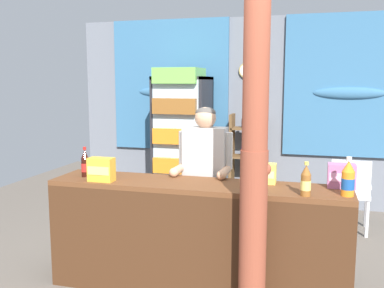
{
  "coord_description": "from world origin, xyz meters",
  "views": [
    {
      "loc": [
        0.74,
        -2.89,
        1.72
      ],
      "look_at": [
        -0.27,
        0.76,
        1.18
      ],
      "focal_mm": 40.83,
      "sensor_mm": 36.0,
      "label": 1
    }
  ],
  "objects_px": {
    "bottle_shelf_rack": "(248,160)",
    "snack_box_choco_powder": "(101,170)",
    "soda_bottle_cola": "(85,164)",
    "stall_counter": "(193,230)",
    "snack_box_wafer": "(342,176)",
    "timber_post": "(254,158)",
    "snack_box_instant_noodle": "(263,173)",
    "drink_fridge": "(182,133)",
    "soda_bottle_orange_soda": "(348,179)",
    "shopkeeper": "(205,169)",
    "plastic_lawn_chair": "(350,190)",
    "soda_bottle_iced_tea": "(306,181)"
  },
  "relations": [
    {
      "from": "plastic_lawn_chair",
      "to": "soda_bottle_iced_tea",
      "type": "height_order",
      "value": "soda_bottle_iced_tea"
    },
    {
      "from": "stall_counter",
      "to": "snack_box_wafer",
      "type": "distance_m",
      "value": 1.23
    },
    {
      "from": "snack_box_choco_powder",
      "to": "drink_fridge",
      "type": "bearing_deg",
      "value": 91.0
    },
    {
      "from": "timber_post",
      "to": "plastic_lawn_chair",
      "type": "relative_size",
      "value": 2.93
    },
    {
      "from": "bottle_shelf_rack",
      "to": "soda_bottle_cola",
      "type": "height_order",
      "value": "bottle_shelf_rack"
    },
    {
      "from": "drink_fridge",
      "to": "snack_box_wafer",
      "type": "bearing_deg",
      "value": -47.68
    },
    {
      "from": "bottle_shelf_rack",
      "to": "plastic_lawn_chair",
      "type": "xyz_separation_m",
      "value": [
        1.27,
        -0.68,
        -0.17
      ]
    },
    {
      "from": "shopkeeper",
      "to": "soda_bottle_orange_soda",
      "type": "height_order",
      "value": "shopkeeper"
    },
    {
      "from": "drink_fridge",
      "to": "shopkeeper",
      "type": "distance_m",
      "value": 1.99
    },
    {
      "from": "drink_fridge",
      "to": "soda_bottle_iced_tea",
      "type": "bearing_deg",
      "value": -55.71
    },
    {
      "from": "timber_post",
      "to": "stall_counter",
      "type": "bearing_deg",
      "value": 150.94
    },
    {
      "from": "stall_counter",
      "to": "bottle_shelf_rack",
      "type": "height_order",
      "value": "bottle_shelf_rack"
    },
    {
      "from": "soda_bottle_iced_tea",
      "to": "soda_bottle_cola",
      "type": "bearing_deg",
      "value": 175.23
    },
    {
      "from": "snack_box_choco_powder",
      "to": "timber_post",
      "type": "bearing_deg",
      "value": -10.5
    },
    {
      "from": "snack_box_instant_noodle",
      "to": "soda_bottle_cola",
      "type": "bearing_deg",
      "value": -173.84
    },
    {
      "from": "shopkeeper",
      "to": "soda_bottle_orange_soda",
      "type": "bearing_deg",
      "value": -24.22
    },
    {
      "from": "soda_bottle_cola",
      "to": "snack_box_wafer",
      "type": "xyz_separation_m",
      "value": [
        2.09,
        0.17,
        -0.02
      ]
    },
    {
      "from": "drink_fridge",
      "to": "soda_bottle_iced_tea",
      "type": "xyz_separation_m",
      "value": [
        1.66,
        -2.43,
        -0.02
      ]
    },
    {
      "from": "drink_fridge",
      "to": "snack_box_choco_powder",
      "type": "relative_size",
      "value": 9.11
    },
    {
      "from": "soda_bottle_orange_soda",
      "to": "soda_bottle_cola",
      "type": "bearing_deg",
      "value": 177.96
    },
    {
      "from": "drink_fridge",
      "to": "soda_bottle_cola",
      "type": "xyz_separation_m",
      "value": [
        -0.17,
        -2.28,
        -0.02
      ]
    },
    {
      "from": "snack_box_wafer",
      "to": "stall_counter",
      "type": "bearing_deg",
      "value": -167.31
    },
    {
      "from": "drink_fridge",
      "to": "snack_box_instant_noodle",
      "type": "bearing_deg",
      "value": -58.12
    },
    {
      "from": "plastic_lawn_chair",
      "to": "snack_box_wafer",
      "type": "relative_size",
      "value": 4.18
    },
    {
      "from": "snack_box_wafer",
      "to": "snack_box_instant_noodle",
      "type": "relative_size",
      "value": 0.97
    },
    {
      "from": "timber_post",
      "to": "plastic_lawn_chair",
      "type": "height_order",
      "value": "timber_post"
    },
    {
      "from": "snack_box_choco_powder",
      "to": "stall_counter",
      "type": "bearing_deg",
      "value": 3.48
    },
    {
      "from": "stall_counter",
      "to": "soda_bottle_orange_soda",
      "type": "relative_size",
      "value": 8.52
    },
    {
      "from": "soda_bottle_orange_soda",
      "to": "timber_post",
      "type": "bearing_deg",
      "value": -155.72
    },
    {
      "from": "stall_counter",
      "to": "drink_fridge",
      "type": "height_order",
      "value": "drink_fridge"
    },
    {
      "from": "plastic_lawn_chair",
      "to": "snack_box_wafer",
      "type": "bearing_deg",
      "value": -97.22
    },
    {
      "from": "snack_box_choco_powder",
      "to": "bottle_shelf_rack",
      "type": "bearing_deg",
      "value": 72.94
    },
    {
      "from": "stall_counter",
      "to": "soda_bottle_iced_tea",
      "type": "distance_m",
      "value": 0.98
    },
    {
      "from": "timber_post",
      "to": "snack_box_wafer",
      "type": "bearing_deg",
      "value": 41.54
    },
    {
      "from": "soda_bottle_cola",
      "to": "soda_bottle_iced_tea",
      "type": "bearing_deg",
      "value": -4.77
    },
    {
      "from": "bottle_shelf_rack",
      "to": "soda_bottle_iced_tea",
      "type": "height_order",
      "value": "bottle_shelf_rack"
    },
    {
      "from": "timber_post",
      "to": "snack_box_instant_noodle",
      "type": "relative_size",
      "value": 11.86
    },
    {
      "from": "snack_box_wafer",
      "to": "soda_bottle_cola",
      "type": "bearing_deg",
      "value": -175.27
    },
    {
      "from": "soda_bottle_orange_soda",
      "to": "soda_bottle_iced_tea",
      "type": "relative_size",
      "value": 1.14
    },
    {
      "from": "shopkeeper",
      "to": "soda_bottle_cola",
      "type": "relative_size",
      "value": 5.81
    },
    {
      "from": "soda_bottle_cola",
      "to": "stall_counter",
      "type": "bearing_deg",
      "value": -4.49
    },
    {
      "from": "bottle_shelf_rack",
      "to": "snack_box_choco_powder",
      "type": "height_order",
      "value": "bottle_shelf_rack"
    },
    {
      "from": "soda_bottle_orange_soda",
      "to": "snack_box_wafer",
      "type": "distance_m",
      "value": 0.25
    },
    {
      "from": "stall_counter",
      "to": "snack_box_wafer",
      "type": "bearing_deg",
      "value": 12.69
    },
    {
      "from": "drink_fridge",
      "to": "snack_box_instant_noodle",
      "type": "xyz_separation_m",
      "value": [
        1.32,
        -2.12,
        -0.05
      ]
    },
    {
      "from": "stall_counter",
      "to": "snack_box_wafer",
      "type": "relative_size",
      "value": 11.73
    },
    {
      "from": "soda_bottle_orange_soda",
      "to": "snack_box_instant_noodle",
      "type": "height_order",
      "value": "soda_bottle_orange_soda"
    },
    {
      "from": "drink_fridge",
      "to": "snack_box_choco_powder",
      "type": "height_order",
      "value": "drink_fridge"
    },
    {
      "from": "soda_bottle_cola",
      "to": "soda_bottle_iced_tea",
      "type": "relative_size",
      "value": 1.04
    },
    {
      "from": "stall_counter",
      "to": "snack_box_instant_noodle",
      "type": "bearing_deg",
      "value": 25.02
    }
  ]
}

